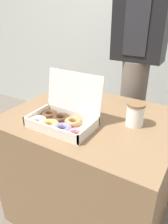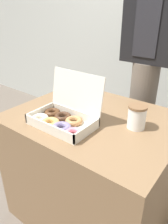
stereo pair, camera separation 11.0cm
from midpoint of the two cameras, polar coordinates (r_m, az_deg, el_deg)
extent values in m
plane|color=#665B51|center=(1.75, 4.08, -24.27)|extent=(14.00, 14.00, 0.00)
cube|color=brown|center=(1.48, 4.57, -14.69)|extent=(0.95, 0.75, 0.77)
cube|color=silver|center=(1.16, -3.01, -3.45)|extent=(0.34, 0.21, 0.01)
cube|color=silver|center=(1.25, -8.84, -0.02)|extent=(0.01, 0.21, 0.05)
cube|color=silver|center=(1.06, 3.82, -4.87)|extent=(0.01, 0.21, 0.05)
cube|color=silver|center=(1.09, -6.50, -4.26)|extent=(0.34, 0.01, 0.05)
cube|color=silver|center=(1.22, 0.03, -0.47)|extent=(0.34, 0.01, 0.05)
cube|color=silver|center=(1.18, 0.69, 5.45)|extent=(0.34, 0.04, 0.21)
torus|color=silver|center=(1.20, -8.97, -1.79)|extent=(0.13, 0.13, 0.03)
torus|color=#4C2D19|center=(1.26, -5.82, -0.20)|extent=(0.09, 0.09, 0.03)
torus|color=tan|center=(1.15, -6.15, -2.93)|extent=(0.14, 0.14, 0.03)
torus|color=#422819|center=(1.21, -3.01, -1.28)|extent=(0.12, 0.12, 0.03)
torus|color=slate|center=(1.10, -3.05, -4.21)|extent=(0.14, 0.14, 0.03)
torus|color=#B27F4C|center=(1.17, 0.03, -2.41)|extent=(0.10, 0.10, 0.03)
torus|color=pink|center=(1.06, 0.32, -5.69)|extent=(0.13, 0.13, 0.03)
cylinder|color=white|center=(1.16, 16.26, -1.56)|extent=(0.09, 0.09, 0.11)
cylinder|color=brown|center=(1.14, 16.66, 1.25)|extent=(0.10, 0.10, 0.01)
cylinder|color=#665B51|center=(1.83, 15.95, -2.80)|extent=(0.20, 0.20, 0.99)
cube|color=black|center=(1.62, 19.69, 22.80)|extent=(0.36, 0.16, 0.61)
cube|color=#232328|center=(1.54, 18.19, 20.59)|extent=(0.16, 0.01, 0.39)
camera|label=1|loc=(0.06, -87.14, 1.42)|focal=35.00mm
camera|label=2|loc=(0.06, 92.86, -1.42)|focal=35.00mm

